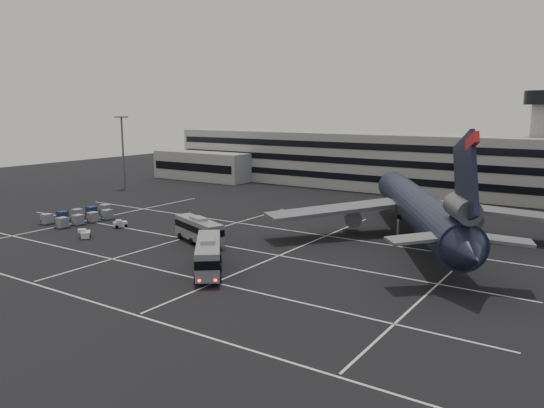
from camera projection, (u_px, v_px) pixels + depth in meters
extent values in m
plane|color=black|center=(195.00, 249.00, 76.85)|extent=(260.00, 260.00, 0.00)
cube|color=silver|center=(62.00, 292.00, 58.81)|extent=(90.00, 0.25, 0.01)
cube|color=silver|center=(143.00, 266.00, 68.65)|extent=(90.00, 0.25, 0.01)
cube|color=silver|center=(213.00, 244.00, 80.13)|extent=(90.00, 0.25, 0.01)
cube|color=silver|center=(265.00, 227.00, 91.61)|extent=(90.00, 0.25, 0.01)
cube|color=silver|center=(95.00, 219.00, 98.09)|extent=(0.25, 55.00, 0.01)
cube|color=silver|center=(192.00, 236.00, 85.04)|extent=(0.25, 55.00, 0.01)
cube|color=silver|center=(287.00, 252.00, 75.24)|extent=(0.25, 55.00, 0.01)
cube|color=silver|center=(443.00, 279.00, 63.27)|extent=(0.25, 55.00, 0.01)
cube|color=gray|center=(384.00, 161.00, 134.66)|extent=(120.00, 18.00, 14.00)
cube|color=black|center=(370.00, 179.00, 127.86)|extent=(118.00, 0.20, 1.60)
cube|color=black|center=(370.00, 162.00, 127.15)|extent=(118.00, 0.20, 1.60)
cube|color=black|center=(371.00, 147.00, 126.50)|extent=(118.00, 0.20, 1.60)
cube|color=gray|center=(204.00, 166.00, 152.56)|extent=(30.00, 10.00, 8.00)
cylinder|color=gray|center=(539.00, 151.00, 116.56)|extent=(4.40, 4.40, 22.00)
cylinder|color=black|center=(544.00, 98.00, 114.52)|extent=(8.00, 8.00, 3.00)
ellipsoid|color=#38332B|center=(341.00, 174.00, 250.78)|extent=(196.00, 140.00, 32.00)
cylinder|color=slate|center=(123.00, 153.00, 133.89)|extent=(0.50, 0.50, 18.00)
cube|color=slate|center=(121.00, 117.00, 132.28)|extent=(2.40, 2.40, 0.35)
cylinder|color=black|center=(418.00, 208.00, 80.98)|extent=(28.80, 44.39, 5.60)
cone|color=black|center=(391.00, 184.00, 106.71)|extent=(7.10, 6.69, 5.60)
cone|color=black|center=(471.00, 255.00, 54.95)|extent=(6.86, 6.85, 5.04)
cube|color=black|center=(465.00, 179.00, 57.08)|extent=(5.16, 8.46, 10.97)
cube|color=red|center=(472.00, 141.00, 54.86)|extent=(2.09, 3.07, 2.24)
cylinder|color=#595B60|center=(462.00, 209.00, 58.15)|extent=(5.33, 6.55, 2.70)
cube|color=slate|center=(421.00, 238.00, 59.52)|extent=(7.72, 7.40, 0.87)
cube|color=slate|center=(497.00, 239.00, 59.00)|extent=(8.13, 5.36, 0.87)
cube|color=slate|center=(335.00, 209.00, 83.86)|extent=(17.90, 20.71, 1.75)
cylinder|color=#595B60|center=(352.00, 216.00, 86.92)|extent=(5.08, 6.11, 2.70)
cube|color=slate|center=(496.00, 211.00, 82.30)|extent=(22.55, 8.48, 1.75)
cylinder|color=#595B60|center=(470.00, 218.00, 85.74)|extent=(5.08, 6.11, 2.70)
cylinder|color=slate|center=(400.00, 208.00, 96.60)|extent=(0.44, 0.44, 3.00)
cylinder|color=black|center=(399.00, 217.00, 96.89)|extent=(0.98, 1.20, 1.10)
cylinder|color=slate|center=(398.00, 229.00, 79.74)|extent=(0.44, 0.44, 3.00)
cylinder|color=black|center=(398.00, 240.00, 80.04)|extent=(0.98, 1.20, 1.10)
cylinder|color=slate|center=(441.00, 230.00, 79.34)|extent=(0.44, 0.44, 3.00)
cylinder|color=black|center=(441.00, 241.00, 79.64)|extent=(0.98, 1.20, 1.10)
cube|color=gray|center=(208.00, 254.00, 65.64)|extent=(10.01, 11.45, 3.39)
cube|color=black|center=(208.00, 251.00, 65.57)|extent=(10.10, 11.53, 1.07)
cube|color=gray|center=(208.00, 240.00, 65.31)|extent=(3.54, 3.77, 0.40)
cylinder|color=black|center=(196.00, 280.00, 61.56)|extent=(0.96, 1.07, 1.09)
cylinder|color=black|center=(220.00, 279.00, 61.83)|extent=(0.96, 1.07, 1.09)
cylinder|color=black|center=(197.00, 268.00, 65.83)|extent=(0.96, 1.07, 1.09)
cylinder|color=black|center=(220.00, 268.00, 66.09)|extent=(0.96, 1.07, 1.09)
cylinder|color=black|center=(199.00, 259.00, 70.09)|extent=(0.96, 1.07, 1.09)
cylinder|color=black|center=(220.00, 258.00, 70.35)|extent=(0.96, 1.07, 1.09)
cube|color=#FF0C05|center=(199.00, 281.00, 59.68)|extent=(0.28, 0.25, 0.25)
cube|color=#FF0C05|center=(215.00, 280.00, 59.85)|extent=(0.28, 0.25, 0.25)
cube|color=gray|center=(199.00, 230.00, 80.01)|extent=(11.48, 6.66, 3.09)
cube|color=black|center=(199.00, 227.00, 79.95)|extent=(11.56, 6.74, 0.98)
cube|color=gray|center=(198.00, 218.00, 79.71)|extent=(3.49, 2.69, 0.36)
cylinder|color=black|center=(203.00, 247.00, 76.36)|extent=(1.04, 0.68, 0.99)
cylinder|color=black|center=(219.00, 244.00, 77.79)|extent=(1.04, 0.68, 0.99)
cylinder|color=black|center=(191.00, 241.00, 79.58)|extent=(1.04, 0.68, 0.99)
cylinder|color=black|center=(207.00, 239.00, 81.02)|extent=(1.04, 0.68, 0.99)
cylinder|color=black|center=(180.00, 236.00, 82.81)|extent=(1.04, 0.68, 0.99)
cylinder|color=black|center=(195.00, 234.00, 84.24)|extent=(1.04, 0.68, 0.99)
cube|color=beige|center=(120.00, 224.00, 91.06)|extent=(2.00, 2.50, 0.90)
cube|color=beige|center=(117.00, 221.00, 90.70)|extent=(1.37, 1.27, 0.50)
cylinder|color=black|center=(115.00, 226.00, 91.15)|extent=(0.43, 0.60, 0.56)
cylinder|color=black|center=(117.00, 227.00, 90.24)|extent=(0.43, 0.60, 0.56)
cylinder|color=black|center=(124.00, 225.00, 91.99)|extent=(0.43, 0.60, 0.56)
cylinder|color=black|center=(126.00, 226.00, 91.07)|extent=(0.43, 0.60, 0.56)
cube|color=beige|center=(86.00, 234.00, 83.48)|extent=(2.58, 2.50, 0.95)
cube|color=beige|center=(85.00, 231.00, 82.87)|extent=(1.49, 1.50, 0.53)
cylinder|color=black|center=(81.00, 238.00, 82.58)|extent=(0.60, 0.57, 0.59)
cylinder|color=black|center=(89.00, 237.00, 82.87)|extent=(0.60, 0.57, 0.59)
cylinder|color=black|center=(82.00, 235.00, 84.20)|extent=(0.60, 0.57, 0.59)
cylinder|color=black|center=(90.00, 235.00, 84.49)|extent=(0.60, 0.57, 0.59)
cube|color=#2D2D30|center=(47.00, 223.00, 93.61)|extent=(2.06, 2.33, 0.18)
cylinder|color=black|center=(47.00, 224.00, 93.62)|extent=(0.10, 0.20, 0.20)
cube|color=#919499|center=(47.00, 218.00, 93.46)|extent=(1.66, 1.66, 1.59)
cube|color=#2D2D30|center=(63.00, 227.00, 90.60)|extent=(2.06, 2.33, 0.18)
cylinder|color=black|center=(63.00, 227.00, 90.61)|extent=(0.10, 0.20, 0.20)
cube|color=#919499|center=(62.00, 222.00, 90.44)|extent=(1.66, 1.66, 1.59)
cube|color=#2D2D30|center=(63.00, 221.00, 95.93)|extent=(2.06, 2.33, 0.18)
cylinder|color=black|center=(63.00, 221.00, 95.94)|extent=(0.10, 0.20, 0.20)
cube|color=#16244D|center=(62.00, 216.00, 95.77)|extent=(1.66, 1.66, 1.59)
cube|color=#2D2D30|center=(78.00, 224.00, 92.91)|extent=(2.06, 2.33, 0.18)
cylinder|color=black|center=(78.00, 225.00, 92.93)|extent=(0.10, 0.20, 0.20)
cube|color=#919499|center=(78.00, 219.00, 92.76)|extent=(1.66, 1.66, 1.59)
cube|color=#2D2D30|center=(78.00, 218.00, 98.25)|extent=(2.06, 2.33, 0.18)
cylinder|color=black|center=(78.00, 218.00, 98.26)|extent=(0.10, 0.20, 0.20)
cube|color=#919499|center=(77.00, 213.00, 98.09)|extent=(1.66, 1.66, 1.59)
cube|color=#2D2D30|center=(93.00, 221.00, 95.23)|extent=(2.06, 2.33, 0.18)
cylinder|color=black|center=(93.00, 222.00, 95.24)|extent=(0.10, 0.20, 0.20)
cube|color=#919499|center=(93.00, 217.00, 95.08)|extent=(1.66, 1.66, 1.59)
cube|color=#2D2D30|center=(92.00, 215.00, 100.57)|extent=(2.06, 2.33, 0.18)
cylinder|color=black|center=(92.00, 216.00, 100.58)|extent=(0.10, 0.20, 0.20)
cube|color=#16244D|center=(91.00, 211.00, 100.41)|extent=(1.66, 1.66, 1.59)
cube|color=#2D2D30|center=(107.00, 219.00, 97.55)|extent=(2.06, 2.33, 0.18)
cylinder|color=black|center=(107.00, 219.00, 97.56)|extent=(0.10, 0.20, 0.20)
cube|color=#919499|center=(107.00, 214.00, 97.39)|extent=(1.66, 1.66, 1.59)
cube|color=#2D2D30|center=(105.00, 213.00, 102.88)|extent=(2.06, 2.33, 0.18)
cylinder|color=black|center=(105.00, 213.00, 102.89)|extent=(0.10, 0.20, 0.20)
cube|color=#919499|center=(105.00, 209.00, 102.73)|extent=(1.66, 1.66, 1.59)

